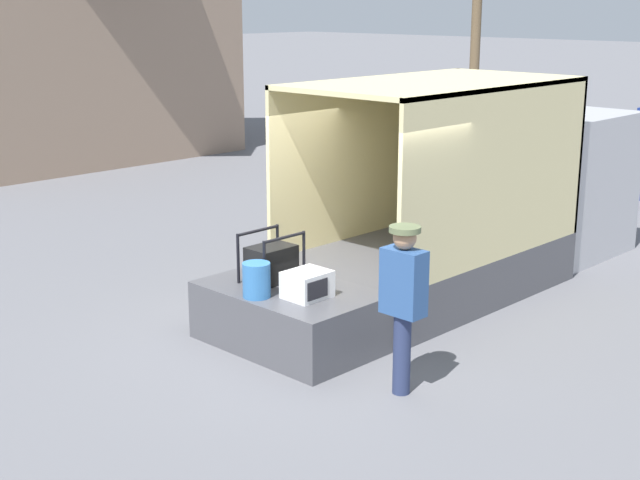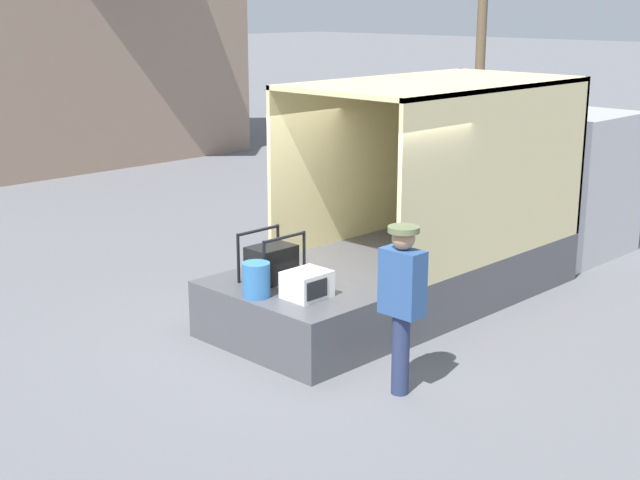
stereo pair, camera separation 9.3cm
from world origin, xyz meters
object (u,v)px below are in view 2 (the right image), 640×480
at_px(box_truck, 504,206).
at_px(portable_generator, 273,263).
at_px(worker_person, 402,292).
at_px(utility_pole, 483,1).
at_px(orange_bucket, 256,280).
at_px(microwave, 307,284).

height_order(box_truck, portable_generator, box_truck).
distance_m(worker_person, utility_pole, 18.14).
bearing_deg(utility_pole, orange_bucket, -152.97).
bearing_deg(microwave, box_truck, 4.95).
bearing_deg(microwave, worker_person, -91.72).
bearing_deg(utility_pole, microwave, -151.16).
distance_m(orange_bucket, utility_pole, 17.57).
bearing_deg(utility_pole, portable_generator, -153.08).
xyz_separation_m(box_truck, utility_pole, (10.61, 7.90, 2.93)).
bearing_deg(worker_person, portable_generator, 84.92).
height_order(portable_generator, orange_bucket, portable_generator).
distance_m(box_truck, worker_person, 4.82).
bearing_deg(worker_person, microwave, 88.28).
relative_size(box_truck, utility_pole, 0.82).
xyz_separation_m(portable_generator, worker_person, (-0.19, -2.11, 0.17)).
xyz_separation_m(box_truck, worker_person, (-4.48, -1.77, 0.13)).
bearing_deg(box_truck, worker_person, -158.43).
distance_m(portable_generator, worker_person, 2.12).
height_order(box_truck, microwave, box_truck).
relative_size(box_truck, microwave, 12.83).
distance_m(box_truck, microwave, 4.45).
height_order(microwave, portable_generator, portable_generator).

